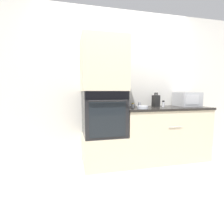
{
  "coord_description": "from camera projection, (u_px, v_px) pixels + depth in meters",
  "views": [
    {
      "loc": [
        -0.83,
        -2.31,
        1.15
      ],
      "look_at": [
        -0.21,
        0.21,
        0.85
      ],
      "focal_mm": 28.0,
      "sensor_mm": 36.0,
      "label": 1
    }
  ],
  "objects": [
    {
      "name": "ground_plane",
      "position": [
        130.0,
        170.0,
        2.56
      ],
      "size": [
        12.0,
        12.0,
        0.0
      ],
      "primitive_type": "plane",
      "color": "beige"
    },
    {
      "name": "wall_back",
      "position": [
        118.0,
        86.0,
        3.02
      ],
      "size": [
        8.0,
        0.05,
        2.5
      ],
      "color": "silver",
      "rests_on": "ground_plane"
    },
    {
      "name": "oven_cabinet_base",
      "position": [
        104.0,
        150.0,
        2.74
      ],
      "size": [
        0.65,
        0.6,
        0.48
      ],
      "color": "beige",
      "rests_on": "ground_plane"
    },
    {
      "name": "wall_oven",
      "position": [
        104.0,
        113.0,
        2.67
      ],
      "size": [
        0.62,
        0.64,
        0.68
      ],
      "color": "black",
      "rests_on": "oven_cabinet_base"
    },
    {
      "name": "oven_cabinet_upper",
      "position": [
        103.0,
        65.0,
        2.59
      ],
      "size": [
        0.65,
        0.6,
        0.77
      ],
      "color": "beige",
      "rests_on": "wall_oven"
    },
    {
      "name": "counter_unit",
      "position": [
        164.0,
        133.0,
        2.96
      ],
      "size": [
        1.45,
        0.63,
        0.89
      ],
      "color": "beige",
      "rests_on": "ground_plane"
    },
    {
      "name": "microwave",
      "position": [
        187.0,
        99.0,
        3.11
      ],
      "size": [
        0.38,
        0.36,
        0.24
      ],
      "color": "#B2B5BA",
      "rests_on": "counter_unit"
    },
    {
      "name": "knife_block",
      "position": [
        156.0,
        101.0,
        3.0
      ],
      "size": [
        0.09,
        0.13,
        0.24
      ],
      "color": "black",
      "rests_on": "counter_unit"
    },
    {
      "name": "bowl",
      "position": [
        143.0,
        107.0,
        2.63
      ],
      "size": [
        0.17,
        0.17,
        0.04
      ],
      "color": "silver",
      "rests_on": "counter_unit"
    },
    {
      "name": "condiment_jar_near",
      "position": [
        139.0,
        105.0,
        2.95
      ],
      "size": [
        0.05,
        0.05,
        0.08
      ],
      "color": "silver",
      "rests_on": "counter_unit"
    },
    {
      "name": "condiment_jar_mid",
      "position": [
        163.0,
        104.0,
        2.91
      ],
      "size": [
        0.04,
        0.04,
        0.11
      ],
      "color": "silver",
      "rests_on": "counter_unit"
    },
    {
      "name": "condiment_jar_far",
      "position": [
        133.0,
        106.0,
        2.7
      ],
      "size": [
        0.04,
        0.04,
        0.08
      ],
      "color": "silver",
      "rests_on": "counter_unit"
    }
  ]
}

